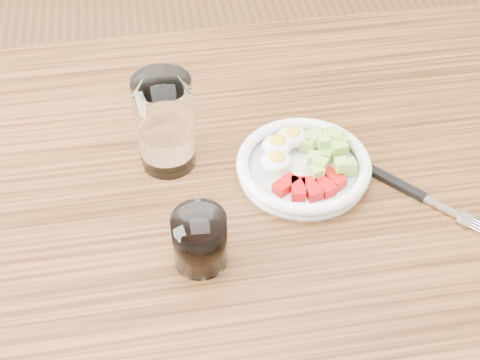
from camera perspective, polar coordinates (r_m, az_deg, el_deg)
name	(u,v)px	position (r m, az deg, el deg)	size (l,w,h in m)	color
dining_table	(247,242)	(1.05, 0.63, -5.31)	(1.50, 0.90, 0.77)	brown
bowl	(304,163)	(1.00, 5.47, 1.42)	(0.20, 0.20, 0.05)	white
fork	(411,191)	(1.01, 14.40, -0.92)	(0.15, 0.17, 0.01)	black
water_glass	(165,123)	(0.98, -6.42, 4.85)	(0.09, 0.09, 0.15)	white
coffee_glass	(200,240)	(0.87, -3.45, -5.15)	(0.07, 0.07, 0.08)	white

